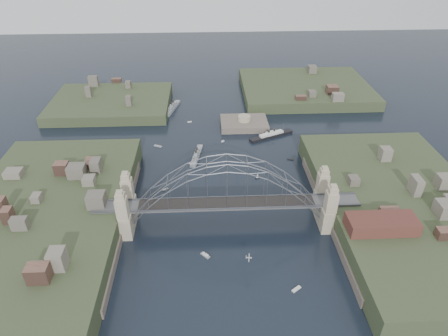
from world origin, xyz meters
The scene contains 22 objects.
ground centered at (0.00, 0.00, 0.00)m, with size 500.00×500.00×0.00m, color black.
bridge centered at (0.00, 0.00, 12.32)m, with size 84.00×13.80×24.60m.
shore_west centered at (-57.32, 0.00, 1.97)m, with size 50.50×90.00×12.00m.
shore_east centered at (57.32, 0.00, 1.97)m, with size 50.50×90.00×12.00m.
headland_nw centered at (-55.00, 95.00, 0.50)m, with size 60.00×45.00×9.00m, color #344025.
headland_ne centered at (50.00, 110.00, 0.75)m, with size 70.00×55.00×9.50m, color #344025.
fort_island centered at (12.00, 70.00, -0.34)m, with size 22.00×16.00×9.40m.
wharf_shed centered at (44.00, -14.00, 10.00)m, with size 20.00×8.00×4.00m, color #592D26.
finger_pier centered at (39.00, -28.00, 0.70)m, with size 4.00×22.00×1.40m, color #525355.
naval_cruiser_near centered at (-10.22, 42.78, 0.79)m, with size 5.26×17.11×5.09m.
naval_cruiser_far centered at (-23.11, 91.28, 0.96)m, with size 7.08×18.23×6.14m.
ocean_liner centered at (23.35, 58.67, 0.82)m, with size 20.80×11.71×5.29m.
aeroplane centered at (4.83, -21.13, 5.62)m, with size 1.73×3.17×0.46m.
small_boat_a centered at (-21.50, 19.76, 0.15)m, with size 2.38×1.88×0.45m.
small_boat_b centered at (13.19, 25.84, 0.96)m, with size 1.89×1.58×2.38m.
small_boat_c centered at (-7.08, -14.29, 0.28)m, with size 2.98×3.03×1.43m.
small_boat_d centered at (28.24, 38.56, 0.15)m, with size 2.45×1.67×0.45m.
small_boat_e centered at (-27.15, 52.26, 0.15)m, with size 3.75×2.70×0.45m.
small_boat_f centered at (1.26, 55.17, 0.30)m, with size 1.54×1.42×1.43m.
small_boat_g centered at (17.33, -27.98, 0.15)m, with size 2.85×2.36×0.45m.
small_boat_h centered at (-14.01, 75.56, 0.15)m, with size 2.15×1.25×0.45m.
small_boat_i centered at (28.42, 11.74, 0.28)m, with size 1.08×2.61×1.43m.
Camera 1 is at (-5.60, -99.19, 85.24)m, focal length 31.83 mm.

